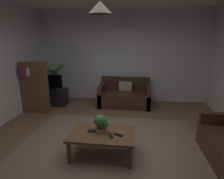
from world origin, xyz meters
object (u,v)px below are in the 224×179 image
coffee_table (102,136)px  pendant_lamp (100,7)px  tv (51,82)px  book_on_table_0 (92,130)px  potted_palm_corner (55,82)px  remote_on_table_0 (111,135)px  remote_on_table_1 (118,135)px  bookshelf_corner (34,87)px  tv_stand (52,97)px  potted_plant_on_table (101,123)px  couch_under_window (125,96)px

coffee_table → pendant_lamp: (0.00, 0.00, 2.04)m
coffee_table → tv: tv is taller
book_on_table_0 → tv: 2.97m
potted_palm_corner → pendant_lamp: size_ratio=2.28×
remote_on_table_0 → remote_on_table_1: 0.12m
bookshelf_corner → pendant_lamp: (2.20, -1.76, 1.69)m
tv_stand → pendant_lamp: size_ratio=1.62×
potted_plant_on_table → tv_stand: potted_plant_on_table is taller
tv → bookshelf_corner: 0.62m
book_on_table_0 → potted_palm_corner: bearing=124.2°
book_on_table_0 → tv_stand: tv_stand is taller
couch_under_window → book_on_table_0: (-0.40, -2.59, 0.17)m
couch_under_window → remote_on_table_1: (0.06, -2.68, 0.17)m
remote_on_table_0 → pendant_lamp: (-0.16, 0.09, 1.96)m
coffee_table → bookshelf_corner: size_ratio=0.79×
bookshelf_corner → tv: bearing=72.6°
tv → potted_palm_corner: size_ratio=0.57×
couch_under_window → tv_stand: couch_under_window is taller
book_on_table_0 → potted_plant_on_table: (0.16, -0.00, 0.15)m
potted_plant_on_table → potted_palm_corner: size_ratio=0.25×
book_on_table_0 → potted_plant_on_table: 0.22m
remote_on_table_0 → pendant_lamp: size_ratio=0.29×
book_on_table_0 → pendant_lamp: pendant_lamp is taller
couch_under_window → bookshelf_corner: bookshelf_corner is taller
potted_plant_on_table → bookshelf_corner: size_ratio=0.23×
couch_under_window → book_on_table_0: bearing=-98.8°
tv_stand → remote_on_table_1: bearing=-46.7°
remote_on_table_0 → potted_palm_corner: (-2.24, 2.92, 0.16)m
coffee_table → potted_palm_corner: bearing=126.3°
remote_on_table_0 → tv_stand: (-2.17, 2.47, -0.19)m
couch_under_window → pendant_lamp: (-0.22, -2.63, 2.13)m
tv → remote_on_table_0: bearing=-48.4°
tv_stand → coffee_table: bearing=-49.8°
tv → pendant_lamp: bearing=-49.5°
book_on_table_0 → potted_palm_corner: (-1.90, 2.79, 0.16)m
couch_under_window → pendant_lamp: bearing=-94.9°
potted_plant_on_table → bookshelf_corner: (-2.18, 1.74, 0.12)m
pendant_lamp → coffee_table: bearing=180.0°
potted_plant_on_table → book_on_table_0: bearing=178.3°
coffee_table → bookshelf_corner: 2.84m
coffee_table → remote_on_table_0: size_ratio=6.93×
coffee_table → pendant_lamp: 2.04m
remote_on_table_0 → potted_plant_on_table: 0.27m
bookshelf_corner → book_on_table_0: bearing=-40.6°
tv_stand → pendant_lamp: 3.79m
coffee_table → potted_palm_corner: size_ratio=0.87×
book_on_table_0 → tv_stand: 2.98m
bookshelf_corner → couch_under_window: bearing=19.6°
potted_plant_on_table → tv_stand: (-1.99, 2.35, -0.35)m
couch_under_window → bookshelf_corner: size_ratio=1.09×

